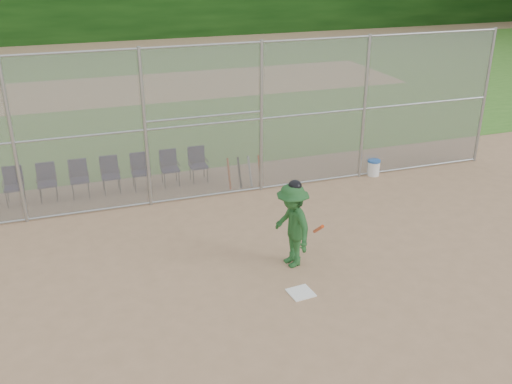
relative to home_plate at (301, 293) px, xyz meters
name	(u,v)px	position (x,y,z in m)	size (l,w,h in m)	color
ground	(298,294)	(-0.06, 0.00, -0.01)	(100.00, 100.00, 0.00)	tan
grass_strip	(148,88)	(-0.06, 18.00, 0.00)	(100.00, 100.00, 0.00)	#386E21
dirt_patch_far	(148,88)	(-0.06, 18.00, 0.00)	(24.00, 24.00, 0.00)	tan
backstop_fence	(224,120)	(-0.06, 5.00, 2.06)	(16.09, 0.09, 4.00)	gray
home_plate	(301,293)	(0.00, 0.00, 0.00)	(0.46, 0.46, 0.02)	white
batter_at_plate	(292,225)	(0.24, 1.08, 0.90)	(0.93, 1.39, 1.89)	#215325
water_cooler	(374,168)	(4.37, 4.94, 0.22)	(0.37, 0.37, 0.46)	white
spare_bats	(245,172)	(0.61, 5.41, 0.39)	(0.96, 0.41, 0.82)	#D84C14
chair_1	(14,187)	(-5.33, 6.16, 0.47)	(0.54, 0.52, 0.96)	#0E0E33
chair_2	(47,183)	(-4.53, 6.16, 0.47)	(0.54, 0.52, 0.96)	#0E0E33
chair_3	(79,179)	(-3.72, 6.16, 0.47)	(0.54, 0.52, 0.96)	#0E0E33
chair_4	(111,175)	(-2.92, 6.16, 0.47)	(0.54, 0.52, 0.96)	#0E0E33
chair_5	(141,172)	(-2.12, 6.16, 0.47)	(0.54, 0.52, 0.96)	#0E0E33
chair_6	(170,168)	(-1.31, 6.16, 0.47)	(0.54, 0.52, 0.96)	#0E0E33
chair_7	(198,165)	(-0.51, 6.16, 0.47)	(0.54, 0.52, 0.96)	#0E0E33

